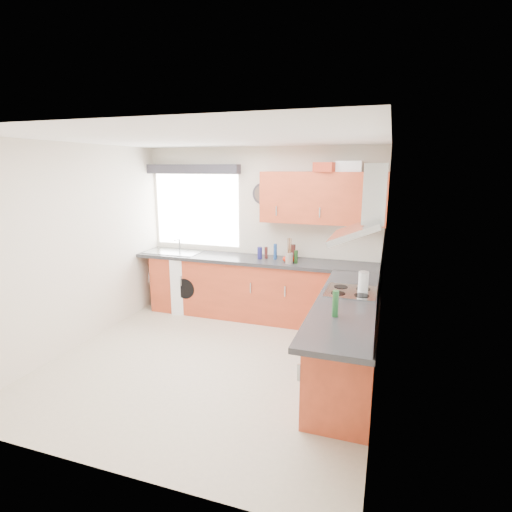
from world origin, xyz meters
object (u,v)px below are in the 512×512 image
(extractor_hood, at_px, (365,212))
(oven, at_px, (349,335))
(upper_cabinets, at_px, (323,198))
(washing_machine, at_px, (194,283))

(extractor_hood, bearing_deg, oven, 180.00)
(oven, distance_m, extractor_hood, 1.35)
(oven, xyz_separation_m, upper_cabinets, (-0.55, 1.32, 1.38))
(oven, relative_size, upper_cabinets, 0.50)
(extractor_hood, height_order, upper_cabinets, upper_cabinets)
(oven, relative_size, extractor_hood, 1.09)
(extractor_hood, height_order, washing_machine, extractor_hood)
(upper_cabinets, bearing_deg, washing_machine, -176.92)
(extractor_hood, xyz_separation_m, upper_cabinets, (-0.65, 1.33, 0.03))
(extractor_hood, distance_m, washing_machine, 3.17)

